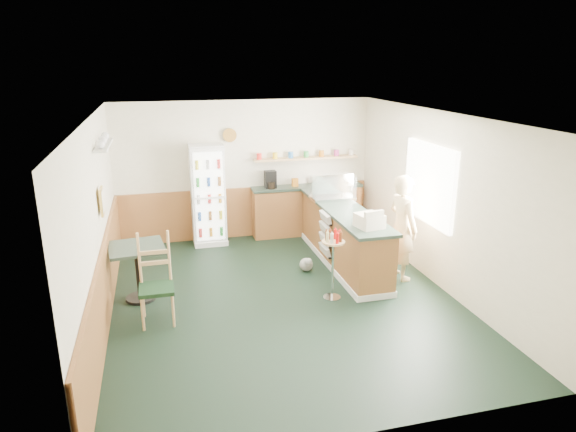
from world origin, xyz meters
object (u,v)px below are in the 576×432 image
object	(u,v)px
shopkeeper	(402,227)
drinks_fridge	(208,195)
cafe_table	(138,262)
cash_register	(369,221)
display_case	(333,187)
cafe_chair	(156,275)
condiment_stand	(333,254)

from	to	relation	value
shopkeeper	drinks_fridge	bearing A→B (deg)	39.27
cafe_table	drinks_fridge	bearing A→B (deg)	60.31
drinks_fridge	cash_register	bearing A→B (deg)	-51.95
display_case	shopkeeper	xyz separation A→B (m)	(0.70, -1.39, -0.37)
drinks_fridge	cafe_chair	bearing A→B (deg)	-109.45
display_case	cafe_table	world-z (taller)	display_case
cash_register	condiment_stand	distance (m)	0.77
condiment_stand	cafe_chair	distance (m)	2.53
display_case	condiment_stand	xyz separation A→B (m)	(-0.62, -1.84, -0.52)
display_case	drinks_fridge	bearing A→B (deg)	153.63
shopkeeper	display_case	bearing A→B (deg)	16.85
cash_register	condiment_stand	world-z (taller)	cash_register
drinks_fridge	cash_register	size ratio (longest dim) A/B	5.14
shopkeeper	cafe_chair	size ratio (longest dim) A/B	1.40
drinks_fridge	cash_register	xyz separation A→B (m)	(2.13, -2.72, 0.15)
drinks_fridge	condiment_stand	xyz separation A→B (m)	(1.50, -2.90, -0.25)
shopkeeper	cafe_table	xyz separation A→B (m)	(-4.10, 0.21, -0.27)
cash_register	display_case	bearing A→B (deg)	78.97
display_case	cafe_table	size ratio (longest dim) A/B	0.92
condiment_stand	cafe_table	size ratio (longest dim) A/B	1.25
display_case	cafe_chair	bearing A→B (deg)	-149.69
display_case	cafe_table	distance (m)	3.65
shopkeeper	condiment_stand	xyz separation A→B (m)	(-1.32, -0.46, -0.15)
shopkeeper	condiment_stand	size ratio (longest dim) A/B	1.63
condiment_stand	shopkeeper	bearing A→B (deg)	18.99
shopkeeper	condiment_stand	world-z (taller)	shopkeeper
shopkeeper	condiment_stand	bearing A→B (deg)	99.08
cash_register	shopkeeper	bearing A→B (deg)	10.50
cash_register	cafe_chair	world-z (taller)	cafe_chair
drinks_fridge	condiment_stand	size ratio (longest dim) A/B	1.82
cash_register	condiment_stand	size ratio (longest dim) A/B	0.35
drinks_fridge	cafe_chair	size ratio (longest dim) A/B	1.56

